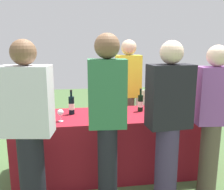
# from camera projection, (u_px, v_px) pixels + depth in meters

# --- Properties ---
(ground_plane) EXTENTS (12.00, 12.00, 0.00)m
(ground_plane) POSITION_uv_depth(u_px,v_px,m) (112.00, 171.00, 3.25)
(ground_plane) COLOR #476638
(tasting_table) EXTENTS (2.35, 0.77, 0.78)m
(tasting_table) POSITION_uv_depth(u_px,v_px,m) (112.00, 143.00, 3.17)
(tasting_table) COLOR maroon
(tasting_table) RESTS_ON ground_plane
(wine_bottle_0) EXTENTS (0.07, 0.07, 0.31)m
(wine_bottle_0) POSITION_uv_depth(u_px,v_px,m) (71.00, 105.00, 3.07)
(wine_bottle_0) COLOR black
(wine_bottle_0) RESTS_ON tasting_table
(wine_bottle_1) EXTENTS (0.07, 0.07, 0.30)m
(wine_bottle_1) POSITION_uv_depth(u_px,v_px,m) (140.00, 103.00, 3.21)
(wine_bottle_1) COLOR black
(wine_bottle_1) RESTS_ON tasting_table
(wine_bottle_2) EXTENTS (0.07, 0.07, 0.34)m
(wine_bottle_2) POSITION_uv_depth(u_px,v_px,m) (154.00, 102.00, 3.21)
(wine_bottle_2) COLOR black
(wine_bottle_2) RESTS_ON tasting_table
(wine_bottle_3) EXTENTS (0.08, 0.08, 0.33)m
(wine_bottle_3) POSITION_uv_depth(u_px,v_px,m) (164.00, 101.00, 3.30)
(wine_bottle_3) COLOR black
(wine_bottle_3) RESTS_ON tasting_table
(wine_glass_0) EXTENTS (0.07, 0.07, 0.13)m
(wine_glass_0) POSITION_uv_depth(u_px,v_px,m) (48.00, 113.00, 2.82)
(wine_glass_0) COLOR silver
(wine_glass_0) RESTS_ON tasting_table
(wine_glass_1) EXTENTS (0.07, 0.07, 0.14)m
(wine_glass_1) POSITION_uv_depth(u_px,v_px,m) (60.00, 113.00, 2.79)
(wine_glass_1) COLOR silver
(wine_glass_1) RESTS_ON tasting_table
(wine_glass_2) EXTENTS (0.07, 0.07, 0.13)m
(wine_glass_2) POSITION_uv_depth(u_px,v_px,m) (96.00, 110.00, 2.97)
(wine_glass_2) COLOR silver
(wine_glass_2) RESTS_ON tasting_table
(server_pouring) EXTENTS (0.38, 0.23, 1.70)m
(server_pouring) POSITION_uv_depth(u_px,v_px,m) (128.00, 91.00, 3.77)
(server_pouring) COLOR brown
(server_pouring) RESTS_ON ground_plane
(guest_0) EXTENTS (0.47, 0.30, 1.69)m
(guest_0) POSITION_uv_depth(u_px,v_px,m) (29.00, 127.00, 2.24)
(guest_0) COLOR black
(guest_0) RESTS_ON ground_plane
(guest_1) EXTENTS (0.37, 0.23, 1.75)m
(guest_1) POSITION_uv_depth(u_px,v_px,m) (107.00, 116.00, 2.35)
(guest_1) COLOR black
(guest_1) RESTS_ON ground_plane
(guest_2) EXTENTS (0.44, 0.27, 1.68)m
(guest_2) POSITION_uv_depth(u_px,v_px,m) (168.00, 120.00, 2.45)
(guest_2) COLOR #3F3351
(guest_2) RESTS_ON ground_plane
(guest_3) EXTENTS (0.39, 0.24, 1.64)m
(guest_3) POSITION_uv_depth(u_px,v_px,m) (212.00, 116.00, 2.61)
(guest_3) COLOR brown
(guest_3) RESTS_ON ground_plane
(menu_board) EXTENTS (0.53, 0.13, 0.90)m
(menu_board) POSITION_uv_depth(u_px,v_px,m) (150.00, 116.00, 4.13)
(menu_board) COLOR white
(menu_board) RESTS_ON ground_plane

